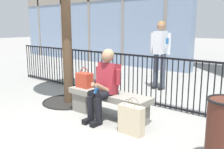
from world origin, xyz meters
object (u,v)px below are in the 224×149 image
(stone_bench, at_px, (108,102))
(bystander_at_railing, at_px, (160,50))
(trash_can, at_px, (224,133))
(seated_person_with_phone, at_px, (104,82))
(handbag_on_bench, at_px, (85,80))
(shopping_bag, at_px, (131,120))

(stone_bench, xyz_separation_m, bystander_at_railing, (-0.33, 2.38, 0.73))
(bystander_at_railing, distance_m, trash_can, 3.73)
(seated_person_with_phone, relative_size, handbag_on_bench, 3.16)
(shopping_bag, height_order, trash_can, trash_can)
(handbag_on_bench, height_order, shopping_bag, handbag_on_bench)
(trash_can, bearing_deg, stone_bench, 168.42)
(trash_can, bearing_deg, handbag_on_bench, 171.13)
(stone_bench, bearing_deg, bystander_at_railing, 97.91)
(stone_bench, xyz_separation_m, trash_can, (2.06, -0.42, 0.15))
(handbag_on_bench, xyz_separation_m, trash_can, (2.64, -0.41, -0.18))
(stone_bench, height_order, handbag_on_bench, handbag_on_bench)
(stone_bench, relative_size, shopping_bag, 2.90)
(seated_person_with_phone, xyz_separation_m, trash_can, (2.03, -0.29, -0.23))
(seated_person_with_phone, bearing_deg, bystander_at_railing, 98.06)
(bystander_at_railing, bearing_deg, handbag_on_bench, -95.93)
(shopping_bag, bearing_deg, bystander_at_railing, 111.32)
(stone_bench, bearing_deg, seated_person_with_phone, -79.14)
(stone_bench, xyz_separation_m, handbag_on_bench, (-0.58, -0.01, 0.32))
(shopping_bag, height_order, bystander_at_railing, bystander_at_railing)
(trash_can, bearing_deg, bystander_at_railing, 130.39)
(seated_person_with_phone, xyz_separation_m, bystander_at_railing, (-0.36, 2.51, 0.35))
(shopping_bag, bearing_deg, seated_person_with_phone, 163.73)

